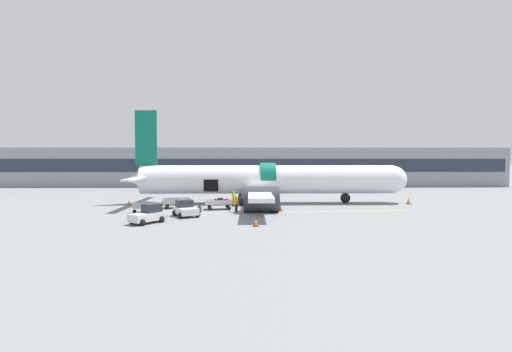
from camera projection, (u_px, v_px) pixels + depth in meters
name	position (u px, v px, depth m)	size (l,w,h in m)	color
ground_plane	(247.00, 208.00, 44.11)	(500.00, 500.00, 0.00)	slate
apron_marking_line	(275.00, 212.00, 40.41)	(27.76, 2.35, 0.01)	yellow
terminal_strip	(248.00, 167.00, 79.56)	(98.28, 11.74, 7.36)	gray
airplane	(264.00, 181.00, 48.14)	(34.05, 30.16, 11.16)	white
baggage_tug_lead	(148.00, 215.00, 33.68)	(2.88, 3.31, 1.63)	silver
baggage_tug_mid	(186.00, 209.00, 37.55)	(2.82, 3.27, 1.55)	white
baggage_cart_loading	(220.00, 204.00, 42.63)	(3.81, 2.30, 1.25)	silver
baggage_cart_queued	(178.00, 203.00, 43.74)	(4.09, 2.46, 1.07)	#B7BABF
baggage_cart_empty	(147.00, 208.00, 39.91)	(3.35, 2.55, 1.06)	#999BA0
ground_crew_loader_a	(234.00, 198.00, 45.19)	(0.56, 0.56, 1.75)	#2D2D33
ground_crew_loader_b	(236.00, 204.00, 40.58)	(0.56, 0.48, 1.62)	#1E2338
ground_crew_driver	(261.00, 199.00, 44.35)	(0.47, 0.59, 1.68)	#2D2D33
suitcase_on_tarmac_upright	(200.00, 210.00, 40.24)	(0.41, 0.35, 0.69)	#14472D
safety_cone_nose	(409.00, 201.00, 47.47)	(0.64, 0.64, 0.77)	black
safety_cone_engine_left	(256.00, 222.00, 32.13)	(0.49, 0.49, 0.69)	black
safety_cone_wingtip	(281.00, 208.00, 41.24)	(0.50, 0.50, 0.76)	black
safety_cone_tail	(129.00, 202.00, 46.76)	(0.45, 0.45, 0.57)	black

